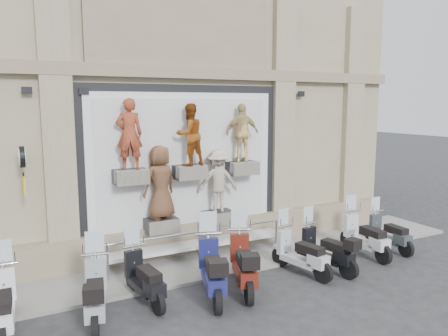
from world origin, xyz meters
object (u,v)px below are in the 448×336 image
Objects in this scene: scooter_h at (327,241)px; scooter_j at (389,226)px; scooter_e at (212,259)px; scooter_g at (301,244)px; scooter_c at (95,282)px; clock_sign_bracket at (23,164)px; scooter_f at (244,253)px; scooter_i at (365,228)px; guard_rail at (200,248)px; scooter_b at (2,293)px; scooter_d at (144,268)px.

scooter_j is at bearing -1.47° from scooter_h.
scooter_e is 1.13× the size of scooter_g.
scooter_j is (8.09, 0.39, -0.09)m from scooter_c.
clock_sign_bracket reaches higher than scooter_e.
scooter_c is 1.06× the size of scooter_g.
scooter_i is (3.98, 0.37, -0.06)m from scooter_f.
scooter_c is (-2.91, -1.71, 0.33)m from guard_rail.
scooter_c is at bearing -65.59° from clock_sign_bracket.
scooter_i is at bearing 3.23° from scooter_b.
scooter_g is at bearing -172.23° from scooter_j.
scooter_h is (0.68, -0.10, 0.00)m from scooter_g.
clock_sign_bracket is 0.55× the size of scooter_g.
scooter_e reaches higher than scooter_c.
scooter_f is 2.35m from scooter_h.
guard_rail is 4.57m from clock_sign_bracket.
scooter_c is at bearing -174.41° from scooter_j.
scooter_b is 1.05× the size of scooter_d.
scooter_b is at bearing -178.37° from scooter_c.
scooter_c is 1.05× the size of scooter_h.
clock_sign_bracket is at bearing 173.45° from scooter_f.
scooter_d is at bearing -144.74° from guard_rail.
scooter_b is at bearing -106.07° from clock_sign_bracket.
scooter_i is at bearing 23.14° from scooter_e.
scooter_e reaches higher than scooter_j.
scooter_d is 0.88× the size of scooter_f.
scooter_d is 1.42m from scooter_e.
clock_sign_bracket reaches higher than scooter_i.
scooter_d is 3.79m from scooter_g.
scooter_j is at bearing -11.14° from clock_sign_bracket.
scooter_g is at bearing 25.64° from scooter_f.
scooter_h is at bearing 12.71° from scooter_c.
clock_sign_bracket is 0.53× the size of scooter_i.
clock_sign_bracket reaches higher than scooter_b.
guard_rail is at bearing 43.17° from scooter_c.
scooter_e is (2.40, -0.04, 0.06)m from scooter_c.
scooter_g is at bearing -169.96° from scooter_i.
clock_sign_bracket reaches higher than scooter_d.
scooter_g is 3.27m from scooter_j.
scooter_b is 6.37m from scooter_g.
guard_rail is at bearing 166.25° from scooter_i.
scooter_h is at bearing 21.82° from scooter_f.
guard_rail is 2.64× the size of scooter_b.
scooter_j is at bearing -14.30° from guard_rail.
scooter_e is 1.09× the size of scooter_i.
scooter_g is 2.33m from scooter_i.
scooter_j is at bearing 15.44° from scooter_c.
clock_sign_bracket is 0.49× the size of scooter_e.
guard_rail is 2.46× the size of scooter_f.
scooter_b is at bearing -176.63° from scooter_j.
scooter_g reaches higher than guard_rail.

